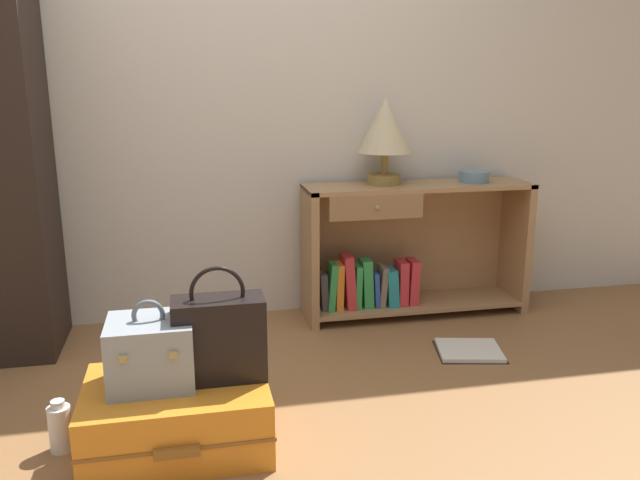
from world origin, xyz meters
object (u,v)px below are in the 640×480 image
(table_lamp, at_px, (385,129))
(train_case, at_px, (151,352))
(bowl, at_px, (474,176))
(suitcase_large, at_px, (177,415))
(open_book_on_floor, at_px, (469,351))
(bottle, at_px, (60,427))
(handbag, at_px, (219,337))
(bookshelf, at_px, (403,253))

(table_lamp, xyz_separation_m, train_case, (-1.13, -1.08, -0.63))
(bowl, relative_size, suitcase_large, 0.26)
(bowl, relative_size, train_case, 0.54)
(table_lamp, distance_m, train_case, 1.68)
(table_lamp, xyz_separation_m, open_book_on_floor, (0.24, -0.58, -0.97))
(suitcase_large, height_order, bottle, suitcase_large)
(suitcase_large, bearing_deg, open_book_on_floor, 21.31)
(bowl, xyz_separation_m, train_case, (-1.61, -1.05, -0.38))
(suitcase_large, xyz_separation_m, handbag, (0.15, 0.01, 0.26))
(table_lamp, relative_size, handbag, 1.10)
(bowl, bearing_deg, open_book_on_floor, -113.18)
(bottle, bearing_deg, open_book_on_floor, 15.09)
(table_lamp, height_order, train_case, table_lamp)
(bookshelf, relative_size, handbag, 2.98)
(table_lamp, relative_size, suitcase_large, 0.71)
(handbag, bearing_deg, train_case, 179.34)
(bookshelf, relative_size, table_lamp, 2.70)
(bowl, height_order, handbag, bowl)
(bookshelf, height_order, suitcase_large, bookshelf)
(handbag, relative_size, bottle, 2.17)
(table_lamp, bearing_deg, bottle, -144.28)
(table_lamp, bearing_deg, handbag, -130.05)
(train_case, bearing_deg, bowl, 33.00)
(bookshelf, bearing_deg, bowl, -1.66)
(bowl, distance_m, handbag, 1.77)
(table_lamp, xyz_separation_m, suitcase_large, (-1.06, -1.09, -0.86))
(open_book_on_floor, bearing_deg, bottle, -164.91)
(bowl, bearing_deg, handbag, -142.91)
(table_lamp, height_order, bottle, table_lamp)
(bookshelf, distance_m, train_case, 1.63)
(bookshelf, bearing_deg, open_book_on_floor, -76.85)
(bookshelf, distance_m, suitcase_large, 1.60)
(train_case, bearing_deg, handbag, -0.66)
(train_case, distance_m, handbag, 0.23)
(bookshelf, distance_m, bottle, 1.87)
(handbag, height_order, bottle, handbag)
(table_lamp, height_order, open_book_on_floor, table_lamp)
(bookshelf, height_order, train_case, bookshelf)
(suitcase_large, relative_size, train_case, 2.08)
(bottle, bearing_deg, bookshelf, 33.20)
(suitcase_large, height_order, handbag, handbag)
(bookshelf, height_order, bowl, bowl)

